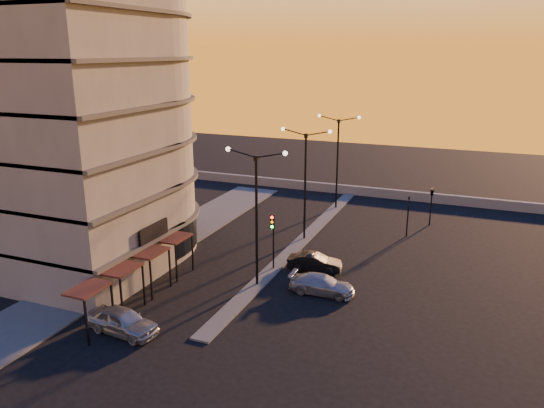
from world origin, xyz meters
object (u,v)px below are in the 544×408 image
Objects in this scene: car_wagon at (322,285)px; traffic_light_main at (273,233)px; car_hatchback at (123,321)px; car_sedan at (315,262)px; streetlamp_mid at (305,176)px.

traffic_light_main is at bearing 59.95° from car_wagon.
traffic_light_main is at bearing -14.76° from car_hatchback.
car_hatchback is (-4.49, -11.63, -2.14)m from traffic_light_main.
car_wagon is at bearing -162.81° from car_sedan.
car_hatchback reaches higher than car_wagon.
car_sedan is at bearing 19.89° from traffic_light_main.
car_sedan is at bearing -64.70° from streetlamp_mid.
car_hatchback is 12.89m from car_wagon.
car_wagon is at bearing -37.87° from car_hatchback.
car_hatchback reaches higher than car_sedan.
streetlamp_mid is 7.62m from traffic_light_main.
car_wagon is (4.50, -2.39, -2.26)m from traffic_light_main.
streetlamp_mid is 2.19× the size of car_wagon.
car_hatchback is at bearing -111.11° from traffic_light_main.
streetlamp_mid is 2.24× the size of traffic_light_main.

